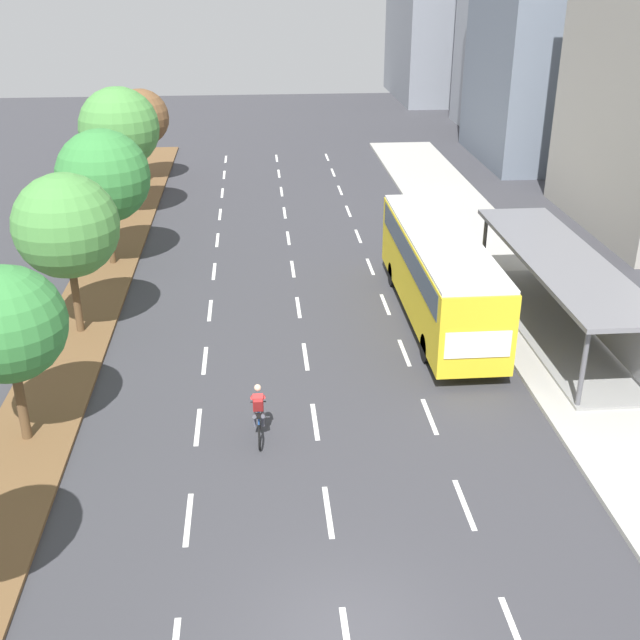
{
  "coord_description": "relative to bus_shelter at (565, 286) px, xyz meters",
  "views": [
    {
      "loc": [
        -1.55,
        -11.92,
        12.76
      ],
      "look_at": [
        0.54,
        12.97,
        1.2
      ],
      "focal_mm": 44.35,
      "sensor_mm": 36.0,
      "label": 1
    }
  ],
  "objects": [
    {
      "name": "ground_plane",
      "position": [
        -9.53,
        -13.69,
        -1.87
      ],
      "size": [
        140.0,
        140.0,
        0.0
      ],
      "primitive_type": "plane",
      "color": "#38383D"
    },
    {
      "name": "median_strip",
      "position": [
        -17.83,
        6.31,
        -1.81
      ],
      "size": [
        2.6,
        52.0,
        0.12
      ],
      "primitive_type": "cube",
      "color": "brown",
      "rests_on": "ground"
    },
    {
      "name": "sidewalk_right",
      "position": [
        -0.28,
        6.31,
        -1.79
      ],
      "size": [
        4.5,
        52.0,
        0.15
      ],
      "primitive_type": "cube",
      "color": "#ADAAA3",
      "rests_on": "ground"
    },
    {
      "name": "lane_divider_left",
      "position": [
        -13.03,
        5.26,
        -1.86
      ],
      "size": [
        0.14,
        48.9,
        0.01
      ],
      "color": "white",
      "rests_on": "ground"
    },
    {
      "name": "lane_divider_center",
      "position": [
        -9.53,
        5.26,
        -1.86
      ],
      "size": [
        0.14,
        48.9,
        0.01
      ],
      "color": "white",
      "rests_on": "ground"
    },
    {
      "name": "lane_divider_right",
      "position": [
        -6.03,
        5.26,
        -1.86
      ],
      "size": [
        0.14,
        48.9,
        0.01
      ],
      "color": "white",
      "rests_on": "ground"
    },
    {
      "name": "bus_shelter",
      "position": [
        0.0,
        0.0,
        0.0
      ],
      "size": [
        2.9,
        11.82,
        2.86
      ],
      "color": "gray",
      "rests_on": "sidewalk_right"
    },
    {
      "name": "bus",
      "position": [
        -4.28,
        1.68,
        0.2
      ],
      "size": [
        2.54,
        11.29,
        3.37
      ],
      "color": "yellow",
      "rests_on": "ground"
    },
    {
      "name": "cyclist",
      "position": [
        -11.21,
        -6.12,
        -1.08
      ],
      "size": [
        0.46,
        1.82,
        1.71
      ],
      "color": "black",
      "rests_on": "ground"
    },
    {
      "name": "median_tree_second",
      "position": [
        -17.89,
        -5.71,
        1.85
      ],
      "size": [
        3.23,
        3.23,
        5.23
      ],
      "color": "brown",
      "rests_on": "median_strip"
    },
    {
      "name": "median_tree_third",
      "position": [
        -17.71,
        1.45,
        2.29
      ],
      "size": [
        3.71,
        3.71,
        5.9
      ],
      "color": "brown",
      "rests_on": "median_strip"
    },
    {
      "name": "median_tree_fourth",
      "position": [
        -17.61,
        8.61,
        2.2
      ],
      "size": [
        4.06,
        4.06,
        5.99
      ],
      "color": "brown",
      "rests_on": "median_strip"
    },
    {
      "name": "median_tree_fifth",
      "position": [
        -17.89,
        15.76,
        2.89
      ],
      "size": [
        4.08,
        4.08,
        6.69
      ],
      "color": "brown",
      "rests_on": "median_strip"
    },
    {
      "name": "median_tree_farthest",
      "position": [
        -17.73,
        22.92,
        2.08
      ],
      "size": [
        3.35,
        3.35,
        5.51
      ],
      "color": "brown",
      "rests_on": "median_strip"
    },
    {
      "name": "building_mid_right",
      "position": [
        8.0,
        27.09,
        6.02
      ],
      "size": [
        7.53,
        11.05,
        15.77
      ],
      "primitive_type": "cube",
      "color": "slate",
      "rests_on": "ground"
    },
    {
      "name": "building_tall_right",
      "position": [
        8.31,
        53.46,
        5.37
      ],
      "size": [
        10.66,
        14.32,
        14.47
      ],
      "primitive_type": "cube",
      "color": "gray",
      "rests_on": "ground"
    }
  ]
}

